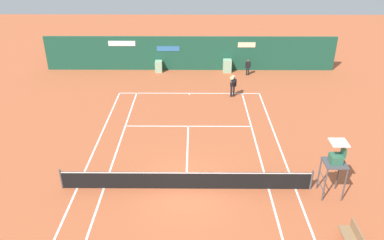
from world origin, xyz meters
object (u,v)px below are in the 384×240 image
Objects in this scene: player_on_baseline at (233,84)px; tennis_ball_near_service_line at (149,111)px; player_bench at (353,237)px; ball_kid_right_post at (248,66)px; umpire_chair at (336,161)px.

player_on_baseline is 27.42× the size of tennis_ball_near_service_line.
player_bench is 0.75× the size of player_on_baseline.
ball_kid_right_post is 10.44m from tennis_ball_near_service_line.
player_bench is 1.02× the size of ball_kid_right_post.
player_bench is 15.17m from player_on_baseline.
player_on_baseline reaches higher than tennis_ball_near_service_line.
umpire_chair is 3.57m from player_bench.
ball_kid_right_post is (1.68, 4.58, -0.21)m from player_on_baseline.
player_bench is 20.49× the size of tennis_ball_near_service_line.
player_on_baseline is at bearing 22.94° from tennis_ball_near_service_line.
player_bench is at bearing 96.13° from player_on_baseline.
ball_kid_right_post is at bearing 5.14° from player_bench.
player_bench is at bearing -52.60° from tennis_ball_near_service_line.
umpire_chair is at bearing -2.81° from player_bench.
umpire_chair is at bearing 100.41° from player_on_baseline.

